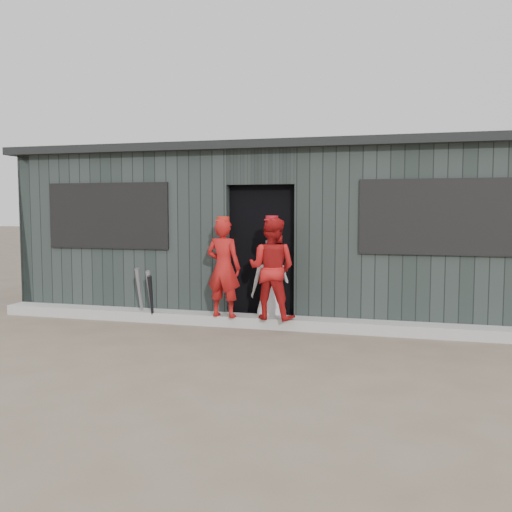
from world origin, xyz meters
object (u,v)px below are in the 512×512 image
(player_red_left, at_px, (223,268))
(dugout, at_px, (283,231))
(bat_left, at_px, (151,296))
(bat_right, at_px, (151,299))
(player_grey_back, at_px, (271,283))
(bat_mid, at_px, (140,295))
(player_red_right, at_px, (272,268))

(player_red_left, xyz_separation_m, dugout, (0.43, 1.85, 0.45))
(bat_left, bearing_deg, dugout, 49.83)
(bat_right, bearing_deg, dugout, 51.23)
(bat_left, relative_size, player_grey_back, 0.66)
(player_grey_back, height_order, dugout, dugout)
(bat_mid, height_order, player_red_left, player_red_left)
(bat_right, bearing_deg, player_red_left, 1.85)
(bat_left, distance_m, player_grey_back, 1.77)
(player_red_right, bearing_deg, dugout, -75.37)
(bat_right, distance_m, player_red_left, 1.19)
(bat_mid, distance_m, player_red_left, 1.37)
(player_red_right, distance_m, dugout, 1.89)
(bat_right, height_order, player_red_right, player_red_right)
(player_red_right, height_order, dugout, dugout)
(bat_left, height_order, dugout, dugout)
(player_grey_back, bearing_deg, player_red_left, 15.42)
(player_red_right, relative_size, player_grey_back, 1.18)
(player_red_left, xyz_separation_m, player_grey_back, (0.58, 0.43, -0.25))
(bat_left, bearing_deg, player_grey_back, 13.79)
(player_red_left, bearing_deg, bat_right, 8.74)
(bat_left, distance_m, player_red_right, 1.86)
(bat_left, height_order, player_red_right, player_red_right)
(bat_left, relative_size, bat_mid, 0.95)
(bat_right, xyz_separation_m, player_red_right, (1.77, 0.06, 0.49))
(bat_left, relative_size, bat_right, 1.10)
(bat_mid, xyz_separation_m, player_red_left, (1.30, -0.03, 0.43))
(player_red_right, bearing_deg, bat_left, 7.09)
(player_red_right, height_order, player_grey_back, player_red_right)
(bat_mid, xyz_separation_m, bat_right, (0.21, -0.07, -0.05))
(bat_left, xyz_separation_m, player_grey_back, (1.70, 0.42, 0.20))
(bat_right, xyz_separation_m, player_red_left, (1.09, 0.04, 0.49))
(dugout, bearing_deg, player_grey_back, -83.86)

